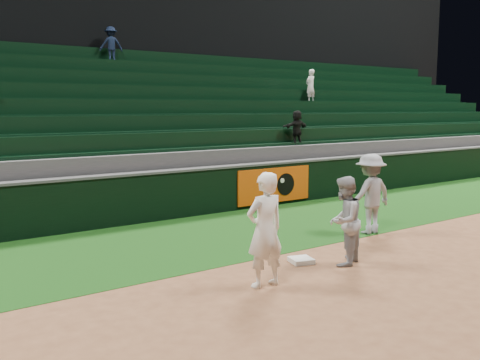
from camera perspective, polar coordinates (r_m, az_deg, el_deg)
name	(u,v)px	position (r m, az deg, el deg)	size (l,w,h in m)	color
ground	(322,264)	(9.93, 8.76, -8.83)	(70.00, 70.00, 0.00)	brown
foul_grass	(228,233)	(12.17, -1.24, -5.63)	(36.00, 4.20, 0.01)	#0F360D
upper_deck	(37,33)	(25.32, -20.83, 14.45)	(40.00, 12.00, 12.00)	black
first_base	(301,260)	(9.94, 6.54, -8.51)	(0.39, 0.39, 0.09)	white
first_baseman	(265,230)	(8.40, 2.68, -5.34)	(0.67, 0.44, 1.83)	white
baserunner	(344,221)	(9.76, 11.04, -4.30)	(0.78, 0.61, 1.61)	#9D9FA7
base_coach	(370,194)	(12.29, 13.71, -1.44)	(1.16, 0.67, 1.79)	gray
field_wall	(181,193)	(13.89, -6.31, -1.36)	(36.00, 0.45, 1.25)	black
stadium_seating	(120,144)	(17.13, -12.70, 3.80)	(36.00, 5.95, 5.56)	#3A3A3D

